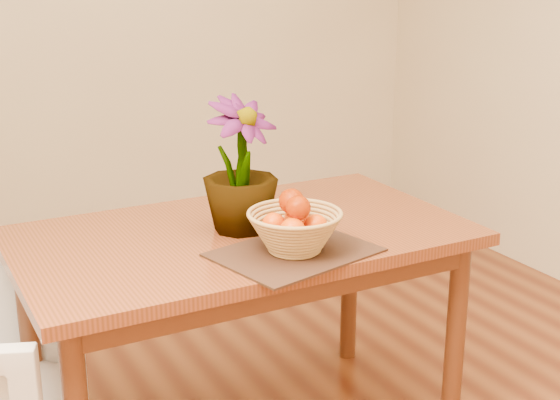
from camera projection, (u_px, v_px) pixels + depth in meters
name	position (u px, v px, depth m)	size (l,w,h in m)	color
wall_back	(74.00, 3.00, 3.91)	(4.00, 0.02, 2.70)	beige
table	(242.00, 256.00, 2.47)	(1.40, 0.80, 0.75)	brown
placemat	(295.00, 252.00, 2.25)	(0.44, 0.33, 0.01)	#341B13
wicker_basket	(295.00, 233.00, 2.23)	(0.28, 0.28, 0.11)	tan
orange_pile	(295.00, 215.00, 2.22)	(0.17, 0.17, 0.13)	#DF4603
potted_plant	(240.00, 165.00, 2.39)	(0.23, 0.23, 0.42)	#204B15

